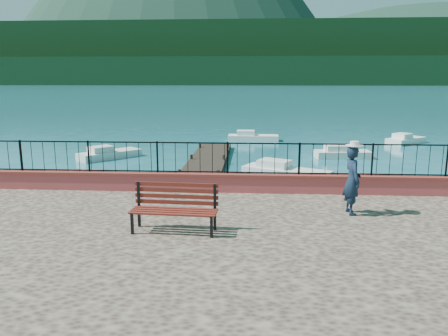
# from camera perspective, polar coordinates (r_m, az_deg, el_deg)

# --- Properties ---
(ground) EXTENTS (2000.00, 2000.00, 0.00)m
(ground) POSITION_cam_1_polar(r_m,az_deg,el_deg) (10.66, 0.93, -14.45)
(ground) COLOR #19596B
(ground) RESTS_ON ground
(parapet) EXTENTS (28.00, 0.46, 0.58)m
(parapet) POSITION_cam_1_polar(r_m,az_deg,el_deg) (13.65, 1.72, -1.90)
(parapet) COLOR #AB3E46
(parapet) RESTS_ON promenade
(railing) EXTENTS (27.00, 0.05, 0.95)m
(railing) POSITION_cam_1_polar(r_m,az_deg,el_deg) (13.49, 1.74, 1.26)
(railing) COLOR black
(railing) RESTS_ON parapet
(dock) EXTENTS (2.00, 16.00, 0.30)m
(dock) POSITION_cam_1_polar(r_m,az_deg,el_deg) (22.17, -2.71, -0.16)
(dock) COLOR #2D231C
(dock) RESTS_ON ground
(far_forest) EXTENTS (900.00, 60.00, 18.00)m
(far_forest) POSITION_cam_1_polar(r_m,az_deg,el_deg) (309.59, 3.73, 12.46)
(far_forest) COLOR black
(far_forest) RESTS_ON ground
(foothills) EXTENTS (900.00, 120.00, 44.00)m
(foothills) POSITION_cam_1_polar(r_m,az_deg,el_deg) (369.97, 3.77, 14.35)
(foothills) COLOR black
(foothills) RESTS_ON ground
(companion_hill) EXTENTS (448.00, 384.00, 180.00)m
(companion_hill) POSITION_cam_1_polar(r_m,az_deg,el_deg) (610.43, 25.23, 10.16)
(companion_hill) COLOR #142D23
(companion_hill) RESTS_ON ground
(park_bench) EXTENTS (2.03, 0.77, 1.10)m
(park_bench) POSITION_cam_1_polar(r_m,az_deg,el_deg) (10.21, -6.49, -6.50)
(park_bench) COLOR black
(park_bench) RESTS_ON promenade
(person) EXTENTS (0.52, 0.71, 1.80)m
(person) POSITION_cam_1_polar(r_m,az_deg,el_deg) (11.77, 16.40, -1.54)
(person) COLOR #111F33
(person) RESTS_ON promenade
(hat) EXTENTS (0.44, 0.44, 0.12)m
(hat) POSITION_cam_1_polar(r_m,az_deg,el_deg) (11.60, 16.68, 3.07)
(hat) COLOR silver
(hat) RESTS_ON person
(boat_0) EXTENTS (3.61, 2.19, 0.80)m
(boat_0) POSITION_cam_1_polar(r_m,az_deg,el_deg) (18.59, -20.01, -2.39)
(boat_0) COLOR silver
(boat_0) RESTS_ON ground
(boat_1) EXTENTS (4.36, 3.13, 0.80)m
(boat_1) POSITION_cam_1_polar(r_m,az_deg,el_deg) (21.20, 8.13, -0.12)
(boat_1) COLOR silver
(boat_1) RESTS_ON ground
(boat_2) EXTENTS (3.34, 1.59, 0.80)m
(boat_2) POSITION_cam_1_polar(r_m,az_deg,el_deg) (27.01, 15.27, 2.12)
(boat_2) COLOR silver
(boat_2) RESTS_ON ground
(boat_3) EXTENTS (3.47, 3.57, 0.80)m
(boat_3) POSITION_cam_1_polar(r_m,az_deg,el_deg) (26.84, -14.72, 2.09)
(boat_3) COLOR silver
(boat_3) RESTS_ON ground
(boat_4) EXTENTS (3.82, 1.36, 0.80)m
(boat_4) POSITION_cam_1_polar(r_m,az_deg,el_deg) (33.39, 3.83, 4.27)
(boat_4) COLOR silver
(boat_4) RESTS_ON ground
(boat_5) EXTENTS (3.33, 3.10, 0.80)m
(boat_5) POSITION_cam_1_polar(r_m,az_deg,el_deg) (34.50, 22.68, 3.63)
(boat_5) COLOR white
(boat_5) RESTS_ON ground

